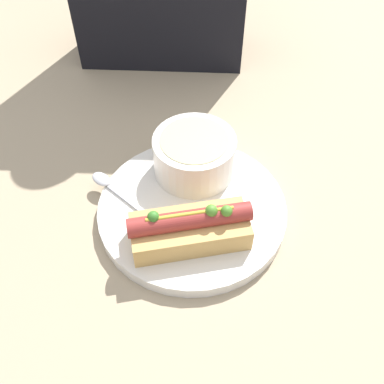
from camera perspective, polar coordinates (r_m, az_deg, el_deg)
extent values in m
plane|color=tan|center=(0.64, 0.00, -2.81)|extent=(4.00, 4.00, 0.00)
cylinder|color=white|center=(0.63, 0.00, -2.30)|extent=(0.26, 0.26, 0.02)
cube|color=tan|center=(0.58, -0.04, -4.98)|extent=(0.16, 0.10, 0.03)
cylinder|color=#9E332D|center=(0.56, -0.04, -3.54)|extent=(0.16, 0.06, 0.02)
sphere|color=#387A28|center=(0.55, -4.94, -3.17)|extent=(0.02, 0.02, 0.02)
sphere|color=#518C2D|center=(0.55, 4.42, -2.41)|extent=(0.01, 0.01, 0.01)
sphere|color=#518C2D|center=(0.55, 2.48, -2.38)|extent=(0.02, 0.02, 0.02)
cylinder|color=gold|center=(0.55, -0.04, -2.80)|extent=(0.11, 0.03, 0.01)
cylinder|color=silver|center=(0.65, 0.29, 4.71)|extent=(0.12, 0.12, 0.06)
cylinder|color=#D1C184|center=(0.63, 0.30, 6.22)|extent=(0.10, 0.10, 0.01)
cube|color=#B7B7BC|center=(0.62, -6.16, -2.60)|extent=(0.11, 0.10, 0.00)
ellipsoid|color=#B7B7BC|center=(0.66, -11.43, 1.62)|extent=(0.04, 0.04, 0.01)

